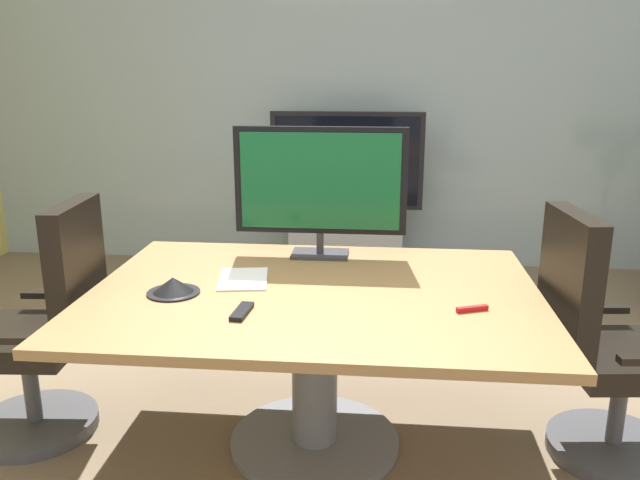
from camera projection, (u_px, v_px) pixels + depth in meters
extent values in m
plane|color=#7A664C|center=(301.00, 444.00, 2.88)|extent=(7.21, 7.21, 0.00)
cube|color=#9EB2B7|center=(342.00, 89.00, 5.22)|extent=(6.21, 0.10, 2.93)
cube|color=olive|center=(314.00, 294.00, 2.70)|extent=(1.89, 1.36, 0.04)
cylinder|color=slate|center=(315.00, 373.00, 2.79)|extent=(0.20, 0.20, 0.70)
cylinder|color=slate|center=(315.00, 440.00, 2.88)|extent=(0.76, 0.76, 0.03)
cylinder|color=#4C4C51|center=(36.00, 424.00, 2.99)|extent=(0.56, 0.56, 0.06)
cylinder|color=#4C4C51|center=(31.00, 384.00, 2.93)|extent=(0.07, 0.07, 0.36)
cube|color=black|center=(25.00, 340.00, 2.87)|extent=(0.51, 0.51, 0.10)
cube|color=black|center=(77.00, 270.00, 2.78)|extent=(0.12, 0.46, 0.60)
cube|color=black|center=(51.00, 295.00, 3.09)|extent=(0.28, 0.07, 0.03)
cylinder|color=#4C4C51|center=(612.00, 447.00, 2.80)|extent=(0.56, 0.56, 0.06)
cylinder|color=#4C4C51|center=(618.00, 405.00, 2.75)|extent=(0.07, 0.07, 0.36)
cube|color=black|center=(625.00, 358.00, 2.69)|extent=(0.53, 0.53, 0.10)
cube|color=black|center=(569.00, 285.00, 2.60)|extent=(0.14, 0.46, 0.60)
cube|color=black|center=(597.00, 309.00, 2.91)|extent=(0.28, 0.08, 0.03)
cube|color=#333338|center=(320.00, 254.00, 3.17)|extent=(0.28, 0.18, 0.02)
cylinder|color=#333338|center=(320.00, 243.00, 3.16)|extent=(0.04, 0.04, 0.10)
cube|color=black|center=(320.00, 181.00, 3.09)|extent=(0.84, 0.04, 0.52)
cube|color=#14592D|center=(320.00, 181.00, 3.07)|extent=(0.77, 0.01, 0.47)
cube|color=#B7BABC|center=(346.00, 240.00, 5.20)|extent=(0.90, 0.36, 0.55)
cube|color=black|center=(347.00, 161.00, 5.00)|extent=(1.20, 0.06, 0.76)
cube|color=black|center=(347.00, 161.00, 4.97)|extent=(1.12, 0.01, 0.69)
cone|color=black|center=(173.00, 285.00, 2.64)|extent=(0.19, 0.19, 0.07)
cylinder|color=black|center=(174.00, 292.00, 2.65)|extent=(0.22, 0.22, 0.01)
cube|color=black|center=(242.00, 311.00, 2.43)|extent=(0.06, 0.17, 0.02)
cube|color=red|center=(472.00, 309.00, 2.45)|extent=(0.13, 0.07, 0.02)
cube|color=white|center=(243.00, 279.00, 2.81)|extent=(0.25, 0.33, 0.01)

